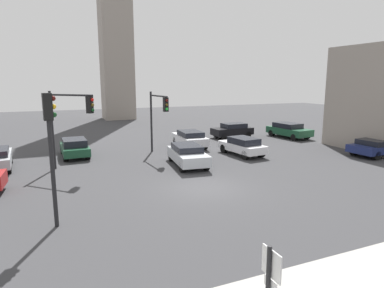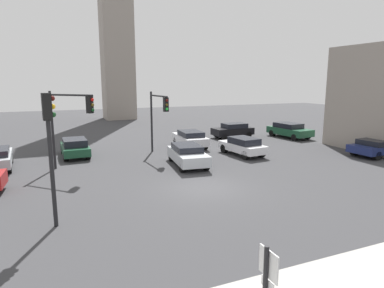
{
  "view_description": "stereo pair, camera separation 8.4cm",
  "coord_description": "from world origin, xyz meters",
  "px_view_note": "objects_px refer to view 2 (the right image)",
  "views": [
    {
      "loc": [
        -7.29,
        -15.42,
        5.58
      ],
      "look_at": [
        1.09,
        4.21,
        1.56
      ],
      "focal_mm": 31.24,
      "sensor_mm": 36.0,
      "label": 1
    },
    {
      "loc": [
        -7.22,
        -15.45,
        5.58
      ],
      "look_at": [
        1.09,
        4.21,
        1.56
      ],
      "focal_mm": 31.24,
      "sensor_mm": 36.0,
      "label": 2
    }
  ],
  "objects_px": {
    "direction_sign": "(266,286)",
    "car_5": "(75,147)",
    "traffic_light_1": "(71,115)",
    "traffic_light_2": "(159,111)",
    "car_0": "(243,146)",
    "car_3": "(188,154)",
    "traffic_light_0": "(50,135)",
    "car_1": "(379,147)",
    "car_7": "(190,138)",
    "car_8": "(233,130)",
    "car_6": "(289,130)"
  },
  "relations": [
    {
      "from": "traffic_light_2",
      "to": "car_7",
      "type": "relative_size",
      "value": 1.07
    },
    {
      "from": "traffic_light_0",
      "to": "car_0",
      "type": "relative_size",
      "value": 1.24
    },
    {
      "from": "traffic_light_0",
      "to": "car_6",
      "type": "height_order",
      "value": "traffic_light_0"
    },
    {
      "from": "car_8",
      "to": "car_1",
      "type": "bearing_deg",
      "value": 116.78
    },
    {
      "from": "car_1",
      "to": "car_5",
      "type": "bearing_deg",
      "value": 154.0
    },
    {
      "from": "direction_sign",
      "to": "traffic_light_0",
      "type": "relative_size",
      "value": 0.43
    },
    {
      "from": "traffic_light_2",
      "to": "car_8",
      "type": "distance_m",
      "value": 10.8
    },
    {
      "from": "direction_sign",
      "to": "car_5",
      "type": "height_order",
      "value": "direction_sign"
    },
    {
      "from": "car_0",
      "to": "car_6",
      "type": "height_order",
      "value": "car_6"
    },
    {
      "from": "car_6",
      "to": "car_1",
      "type": "bearing_deg",
      "value": -0.95
    },
    {
      "from": "car_0",
      "to": "car_5",
      "type": "height_order",
      "value": "car_0"
    },
    {
      "from": "direction_sign",
      "to": "traffic_light_1",
      "type": "bearing_deg",
      "value": 99.44
    },
    {
      "from": "traffic_light_0",
      "to": "car_1",
      "type": "xyz_separation_m",
      "value": [
        22.93,
        4.04,
        -2.9
      ]
    },
    {
      "from": "car_7",
      "to": "car_8",
      "type": "xyz_separation_m",
      "value": [
        5.83,
        2.83,
        0.0
      ]
    },
    {
      "from": "car_0",
      "to": "car_1",
      "type": "relative_size",
      "value": 0.85
    },
    {
      "from": "direction_sign",
      "to": "traffic_light_0",
      "type": "xyz_separation_m",
      "value": [
        -3.88,
        8.31,
        2.1
      ]
    },
    {
      "from": "direction_sign",
      "to": "car_8",
      "type": "bearing_deg",
      "value": 61.88
    },
    {
      "from": "traffic_light_2",
      "to": "car_0",
      "type": "xyz_separation_m",
      "value": [
        5.88,
        -2.48,
        -2.66
      ]
    },
    {
      "from": "direction_sign",
      "to": "car_0",
      "type": "xyz_separation_m",
      "value": [
        9.54,
        16.48,
        -0.76
      ]
    },
    {
      "from": "direction_sign",
      "to": "car_1",
      "type": "distance_m",
      "value": 22.71
    },
    {
      "from": "traffic_light_1",
      "to": "traffic_light_2",
      "type": "distance_m",
      "value": 6.74
    },
    {
      "from": "car_0",
      "to": "car_3",
      "type": "bearing_deg",
      "value": 97.67
    },
    {
      "from": "car_0",
      "to": "car_5",
      "type": "relative_size",
      "value": 0.99
    },
    {
      "from": "traffic_light_2",
      "to": "car_5",
      "type": "relative_size",
      "value": 1.14
    },
    {
      "from": "traffic_light_0",
      "to": "car_8",
      "type": "relative_size",
      "value": 1.26
    },
    {
      "from": "traffic_light_2",
      "to": "car_0",
      "type": "height_order",
      "value": "traffic_light_2"
    },
    {
      "from": "car_3",
      "to": "car_7",
      "type": "bearing_deg",
      "value": 162.34
    },
    {
      "from": "car_8",
      "to": "traffic_light_0",
      "type": "bearing_deg",
      "value": 41.54
    },
    {
      "from": "traffic_light_2",
      "to": "car_7",
      "type": "xyz_separation_m",
      "value": [
        3.43,
        2.07,
        -2.63
      ]
    },
    {
      "from": "traffic_light_1",
      "to": "car_5",
      "type": "distance_m",
      "value": 5.22
    },
    {
      "from": "car_3",
      "to": "traffic_light_0",
      "type": "bearing_deg",
      "value": -43.91
    },
    {
      "from": "traffic_light_0",
      "to": "car_3",
      "type": "distance_m",
      "value": 11.22
    },
    {
      "from": "car_1",
      "to": "car_6",
      "type": "distance_m",
      "value": 9.41
    },
    {
      "from": "car_1",
      "to": "car_3",
      "type": "height_order",
      "value": "car_3"
    },
    {
      "from": "traffic_light_1",
      "to": "car_6",
      "type": "xyz_separation_m",
      "value": [
        20.82,
        5.07,
        -2.79
      ]
    },
    {
      "from": "car_5",
      "to": "car_6",
      "type": "distance_m",
      "value": 20.48
    },
    {
      "from": "traffic_light_0",
      "to": "car_8",
      "type": "bearing_deg",
      "value": 35.68
    },
    {
      "from": "car_6",
      "to": "car_3",
      "type": "bearing_deg",
      "value": -71.08
    },
    {
      "from": "traffic_light_1",
      "to": "car_6",
      "type": "height_order",
      "value": "traffic_light_1"
    },
    {
      "from": "car_5",
      "to": "car_6",
      "type": "height_order",
      "value": "car_6"
    },
    {
      "from": "direction_sign",
      "to": "traffic_light_2",
      "type": "xyz_separation_m",
      "value": [
        3.65,
        18.96,
        1.9
      ]
    },
    {
      "from": "car_0",
      "to": "direction_sign",
      "type": "bearing_deg",
      "value": 143.72
    },
    {
      "from": "car_8",
      "to": "traffic_light_2",
      "type": "bearing_deg",
      "value": 26.64
    },
    {
      "from": "car_5",
      "to": "car_6",
      "type": "xyz_separation_m",
      "value": [
        20.46,
        0.7,
        0.06
      ]
    },
    {
      "from": "traffic_light_1",
      "to": "car_0",
      "type": "distance_m",
      "value": 12.54
    },
    {
      "from": "car_5",
      "to": "traffic_light_2",
      "type": "bearing_deg",
      "value": -110.46
    },
    {
      "from": "traffic_light_2",
      "to": "car_1",
      "type": "distance_m",
      "value": 16.97
    },
    {
      "from": "car_0",
      "to": "car_8",
      "type": "height_order",
      "value": "car_8"
    },
    {
      "from": "traffic_light_2",
      "to": "car_6",
      "type": "bearing_deg",
      "value": 96.73
    },
    {
      "from": "direction_sign",
      "to": "traffic_light_1",
      "type": "distance_m",
      "value": 16.99
    }
  ]
}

